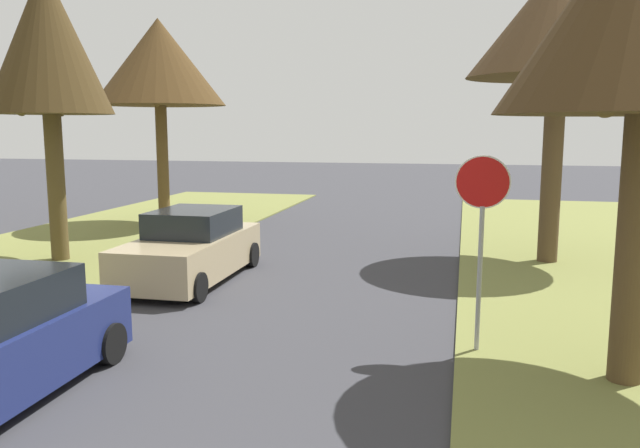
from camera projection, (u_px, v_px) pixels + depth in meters
name	position (u px, v px, depth m)	size (l,w,h in m)	color
stop_sign_far	(482.00, 211.00, 9.32)	(0.81, 0.52, 2.95)	#9EA0A5
street_tree_right_mid_b	(560.00, 21.00, 15.17)	(4.35, 4.35, 7.33)	brown
street_tree_left_mid_b	(47.00, 43.00, 15.46)	(3.02, 3.02, 7.24)	#504123
street_tree_left_far	(159.00, 63.00, 21.30)	(4.40, 4.40, 6.95)	brown
parked_sedan_tan	(191.00, 248.00, 14.15)	(1.96, 4.41, 1.57)	tan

